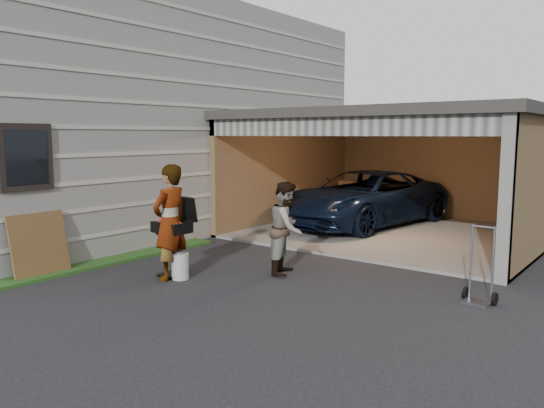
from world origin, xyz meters
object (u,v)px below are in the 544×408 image
Objects in this scene: woman at (170,222)px; propane_tank at (180,266)px; minivan at (364,200)px; bbq_grill at (173,230)px; hand_truck at (479,288)px; plywood_panel at (39,245)px; man at (287,228)px.

woman is 0.75m from propane_tank.
bbq_grill is at bearing -84.27° from minivan.
plywood_panel is at bearing -148.50° from hand_truck.
bbq_grill is 0.62m from propane_tank.
bbq_grill is at bearing -151.35° from woman.
minivan is 3.16× the size of man.
woman reaches higher than plywood_panel.
plywood_panel is 0.97× the size of hand_truck.
woman is 1.43× the size of bbq_grill.
man is at bearing 42.84° from bbq_grill.
minivan is 3.77× the size of bbq_grill.
man is 1.19× the size of bbq_grill.
bbq_grill is at bearing 111.94° from man.
bbq_grill is at bearing -154.49° from hand_truck.
hand_truck is at bearing 20.02° from bbq_grill.
plywood_panel is at bearing -96.60° from minivan.
propane_tank is (0.22, -0.07, -0.57)m from bbq_grill.
bbq_grill is 4.83m from hand_truck.
minivan reaches higher than plywood_panel.
bbq_grill reaches higher than plywood_panel.
woman is at bearing -83.32° from minivan.
minivan reaches higher than bbq_grill.
minivan is at bearing 75.42° from plywood_panel.
hand_truck is at bearing 21.82° from propane_tank.
minivan is at bearing 89.82° from propane_tank.
woman is 1.95m from man.
man reaches higher than minivan.
hand_truck is at bearing -104.58° from man.
hand_truck is (4.28, 1.72, -0.00)m from propane_tank.
hand_truck is (6.25, 3.05, -0.32)m from plywood_panel.
man reaches higher than hand_truck.
minivan is 7.89m from plywood_panel.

